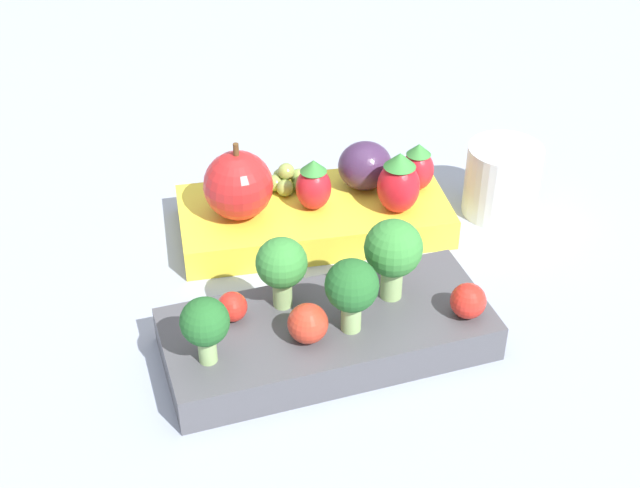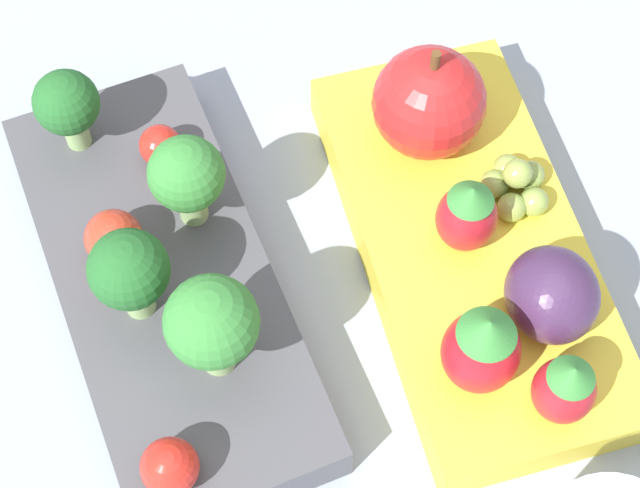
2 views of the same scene
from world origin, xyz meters
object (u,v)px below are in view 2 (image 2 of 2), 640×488
object	(u,v)px
cherry_tomato_2	(160,146)
cherry_tomato_1	(170,467)
grape_cluster	(515,183)
cherry_tomato_0	(114,238)
broccoli_floret_2	(67,105)
apple	(429,103)
bento_box_savoury	(167,287)
strawberry_1	(565,388)
plum	(552,295)
broccoli_floret_0	(187,176)
strawberry_2	(467,215)
broccoli_floret_1	(212,324)
strawberry_0	(482,349)
broccoli_floret_3	(131,279)
bento_box_fruit	(470,249)

from	to	relation	value
cherry_tomato_2	cherry_tomato_1	bearing A→B (deg)	169.67
grape_cluster	cherry_tomato_0	bearing A→B (deg)	84.36
broccoli_floret_2	apple	size ratio (longest dim) A/B	0.75
bento_box_savoury	cherry_tomato_0	xyz separation A→B (m)	(0.02, 0.02, 0.03)
strawberry_1	plum	distance (m)	0.04
bento_box_savoury	broccoli_floret_0	xyz separation A→B (m)	(0.03, -0.02, 0.05)
cherry_tomato_0	plum	bearing A→B (deg)	-114.82
cherry_tomato_1	strawberry_2	distance (m)	0.17
broccoli_floret_1	broccoli_floret_2	bearing A→B (deg)	16.74
broccoli_floret_2	cherry_tomato_1	world-z (taller)	broccoli_floret_2
broccoli_floret_1	apple	distance (m)	0.16
strawberry_2	grape_cluster	xyz separation A→B (m)	(0.02, -0.03, -0.01)
broccoli_floret_1	cherry_tomato_0	xyz separation A→B (m)	(0.07, 0.03, -0.03)
cherry_tomato_1	grape_cluster	size ratio (longest dim) A/B	0.76
cherry_tomato_1	strawberry_0	distance (m)	0.14
broccoli_floret_2	apple	world-z (taller)	apple
cherry_tomato_1	bento_box_savoury	bearing A→B (deg)	-9.22
cherry_tomato_0	strawberry_0	xyz separation A→B (m)	(-0.10, -0.14, 0.01)
broccoli_floret_1	grape_cluster	distance (m)	0.17
broccoli_floret_3	cherry_tomato_1	world-z (taller)	broccoli_floret_3
broccoli_floret_0	apple	xyz separation A→B (m)	(0.01, -0.12, -0.01)
strawberry_2	apple	bearing A→B (deg)	-1.18
broccoli_floret_1	cherry_tomato_0	distance (m)	0.08
broccoli_floret_2	broccoli_floret_3	size ratio (longest dim) A/B	0.88
broccoli_floret_1	broccoli_floret_3	bearing A→B (deg)	41.62
bento_box_savoury	strawberry_1	distance (m)	0.19
cherry_tomato_1	plum	xyz separation A→B (m)	(0.03, -0.18, 0.01)
cherry_tomato_0	cherry_tomato_1	size ratio (longest dim) A/B	1.10
bento_box_savoury	cherry_tomato_0	distance (m)	0.04
broccoli_floret_3	strawberry_0	xyz separation A→B (m)	(-0.07, -0.14, -0.01)
strawberry_2	broccoli_floret_1	bearing A→B (deg)	103.67
cherry_tomato_2	strawberry_2	bearing A→B (deg)	-122.70
broccoli_floret_3	plum	bearing A→B (deg)	-105.73
strawberry_0	strawberry_2	distance (m)	0.07
cherry_tomato_2	strawberry_2	size ratio (longest dim) A/B	0.47
broccoli_floret_1	strawberry_2	xyz separation A→B (m)	(0.03, -0.12, -0.02)
strawberry_0	broccoli_floret_2	bearing A→B (deg)	41.33
bento_box_fruit	broccoli_floret_3	world-z (taller)	broccoli_floret_3
broccoli_floret_2	broccoli_floret_1	bearing A→B (deg)	-163.26
broccoli_floret_0	broccoli_floret_3	distance (m)	0.06
broccoli_floret_1	broccoli_floret_3	world-z (taller)	broccoli_floret_1
cherry_tomato_2	strawberry_0	distance (m)	0.18
broccoli_floret_1	strawberry_1	world-z (taller)	broccoli_floret_1
apple	grape_cluster	world-z (taller)	apple
grape_cluster	plum	bearing A→B (deg)	171.87
cherry_tomato_0	strawberry_0	size ratio (longest dim) A/B	0.52
broccoli_floret_0	broccoli_floret_2	size ratio (longest dim) A/B	1.12
apple	strawberry_2	bearing A→B (deg)	178.82
broccoli_floret_1	cherry_tomato_2	xyz separation A→B (m)	(0.11, 0.00, -0.03)
broccoli_floret_2	cherry_tomato_2	distance (m)	0.05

